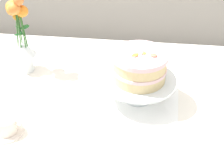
{
  "coord_description": "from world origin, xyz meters",
  "views": [
    {
      "loc": [
        0.2,
        -1.09,
        1.61
      ],
      "look_at": [
        0.07,
        0.01,
        0.86
      ],
      "focal_mm": 55.87,
      "sensor_mm": 36.0,
      "label": 1
    }
  ],
  "objects": [
    {
      "name": "teacup",
      "position": [
        -0.28,
        -0.23,
        0.77
      ],
      "size": [
        0.12,
        0.12,
        0.06
      ],
      "color": "silver",
      "rests_on": "dining_table"
    },
    {
      "name": "dining_table",
      "position": [
        0.0,
        -0.03,
        0.65
      ],
      "size": [
        1.4,
        1.0,
        0.74
      ],
      "color": "white",
      "rests_on": "ground"
    },
    {
      "name": "layer_cake",
      "position": [
        0.17,
        0.02,
        0.9
      ],
      "size": [
        0.21,
        0.21,
        0.12
      ],
      "color": "beige",
      "rests_on": "cake_stand"
    },
    {
      "name": "cake_stand",
      "position": [
        0.17,
        0.02,
        0.82
      ],
      "size": [
        0.29,
        0.29,
        0.1
      ],
      "color": "silver",
      "rests_on": "linen_napkin"
    },
    {
      "name": "linen_napkin",
      "position": [
        0.17,
        0.02,
        0.74
      ],
      "size": [
        0.33,
        0.33,
        0.0
      ],
      "primitive_type": "cube",
      "rotation": [
        0.0,
        0.0,
        -0.05
      ],
      "color": "white",
      "rests_on": "dining_table"
    },
    {
      "name": "flower_vase",
      "position": [
        -0.34,
        0.18,
        0.92
      ],
      "size": [
        0.11,
        0.11,
        0.36
      ],
      "color": "silver",
      "rests_on": "dining_table"
    }
  ]
}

